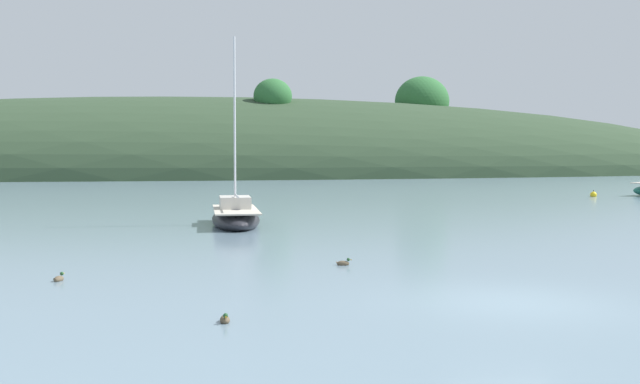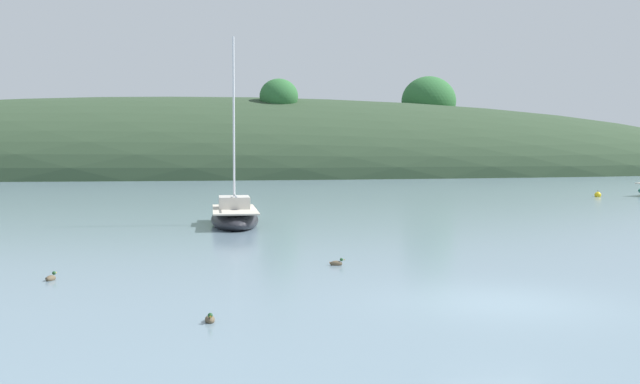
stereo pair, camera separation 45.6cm
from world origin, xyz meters
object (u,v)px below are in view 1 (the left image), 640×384
(duck_trailing, at_px, (225,320))
(duck_lone_right, at_px, (343,263))
(duck_lead, at_px, (59,279))
(sailboat_orange_cutter, at_px, (236,217))
(mooring_buoy_channel, at_px, (593,195))

(duck_trailing, height_order, duck_lone_right, same)
(duck_lead, height_order, duck_lone_right, same)
(sailboat_orange_cutter, xyz_separation_m, duck_trailing, (-1.84, -17.85, -0.31))
(duck_lone_right, bearing_deg, mooring_buoy_channel, 48.10)
(mooring_buoy_channel, distance_m, duck_lone_right, 35.51)
(duck_trailing, bearing_deg, duck_lead, 124.37)
(duck_lead, bearing_deg, duck_lone_right, 8.23)
(duck_lead, distance_m, duck_lone_right, 7.36)
(mooring_buoy_channel, height_order, duck_lead, mooring_buoy_channel)
(mooring_buoy_channel, bearing_deg, duck_lone_right, -131.90)
(sailboat_orange_cutter, distance_m, mooring_buoy_channel, 29.58)
(duck_lead, bearing_deg, mooring_buoy_channel, 41.56)
(sailboat_orange_cutter, xyz_separation_m, duck_lone_right, (1.87, -11.58, -0.31))
(mooring_buoy_channel, xyz_separation_m, duck_lead, (-30.99, -27.48, -0.07))
(sailboat_orange_cutter, bearing_deg, duck_lone_right, -80.81)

